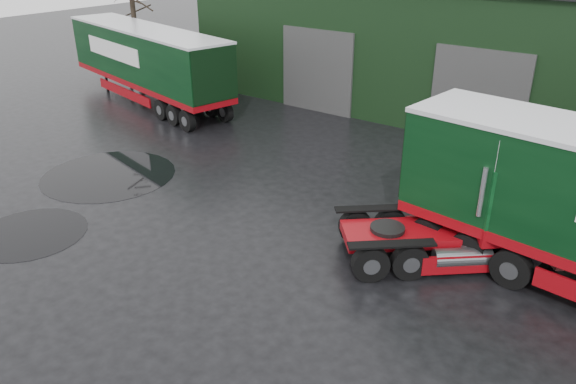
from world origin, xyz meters
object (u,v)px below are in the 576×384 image
object	(u,v)px
trailer_left	(147,66)
tree_left	(133,10)
hero_tractor	(446,194)
warehouse	(525,47)

from	to	relation	value
trailer_left	tree_left	xyz separation A→B (m)	(-3.15, 2.00, 2.31)
hero_tractor	trailer_left	bearing A→B (deg)	-148.10
hero_tractor	warehouse	bearing A→B (deg)	147.74
warehouse	hero_tractor	world-z (taller)	warehouse
hero_tractor	trailer_left	size ratio (longest dim) A/B	0.50
hero_tractor	tree_left	xyz separation A→B (m)	(-21.50, 7.50, 2.31)
warehouse	trailer_left	size ratio (longest dim) A/B	2.60
tree_left	trailer_left	bearing A→B (deg)	-32.41
trailer_left	tree_left	world-z (taller)	tree_left
hero_tractor	tree_left	distance (m)	22.89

